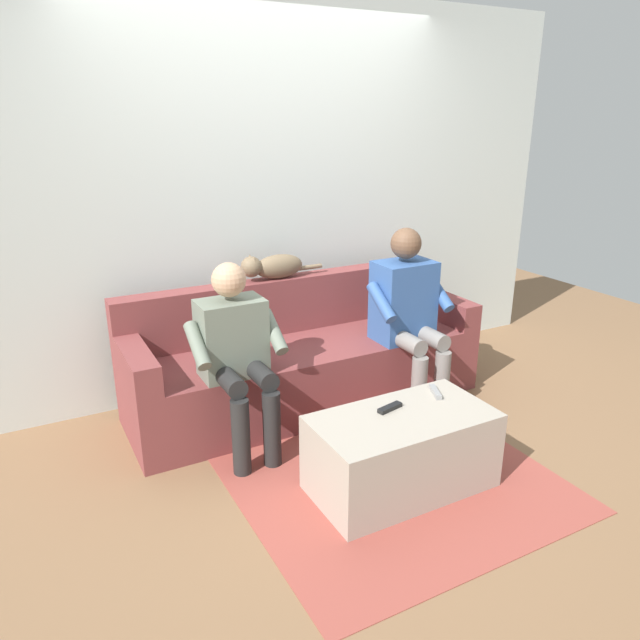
% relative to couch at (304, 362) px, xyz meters
% --- Properties ---
extents(ground_plane, '(8.00, 8.00, 0.00)m').
position_rel_couch_xyz_m(ground_plane, '(0.00, 0.71, -0.29)').
color(ground_plane, '#846042').
extents(back_wall, '(4.76, 0.06, 2.60)m').
position_rel_couch_xyz_m(back_wall, '(0.00, -0.51, 1.01)').
color(back_wall, silver).
rests_on(back_wall, ground).
extents(couch, '(2.32, 0.71, 0.81)m').
position_rel_couch_xyz_m(couch, '(0.00, 0.00, 0.00)').
color(couch, brown).
rests_on(couch, ground).
extents(coffee_table, '(0.93, 0.49, 0.42)m').
position_rel_couch_xyz_m(coffee_table, '(0.00, 1.11, -0.08)').
color(coffee_table, '#A89E8E').
rests_on(coffee_table, ground).
extents(person_left_seated, '(0.52, 0.51, 1.18)m').
position_rel_couch_xyz_m(person_left_seated, '(-0.59, 0.32, 0.37)').
color(person_left_seated, '#335693').
rests_on(person_left_seated, ground).
extents(person_right_seated, '(0.52, 0.49, 1.09)m').
position_rel_couch_xyz_m(person_right_seated, '(0.59, 0.35, 0.33)').
color(person_right_seated, slate).
rests_on(person_right_seated, ground).
extents(cat_on_backrest, '(0.58, 0.14, 0.18)m').
position_rel_couch_xyz_m(cat_on_backrest, '(0.11, -0.24, 0.61)').
color(cat_on_backrest, '#756047').
rests_on(cat_on_backrest, couch).
extents(remote_black, '(0.15, 0.07, 0.02)m').
position_rel_couch_xyz_m(remote_black, '(0.02, 1.03, 0.14)').
color(remote_black, black).
rests_on(remote_black, coffee_table).
extents(remote_gray, '(0.09, 0.15, 0.03)m').
position_rel_couch_xyz_m(remote_gray, '(-0.29, 0.99, 0.14)').
color(remote_gray, gray).
rests_on(remote_gray, coffee_table).
extents(floor_rug, '(1.62, 1.66, 0.01)m').
position_rel_couch_xyz_m(floor_rug, '(0.00, 0.97, -0.29)').
color(floor_rug, '#9E473D').
rests_on(floor_rug, ground).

